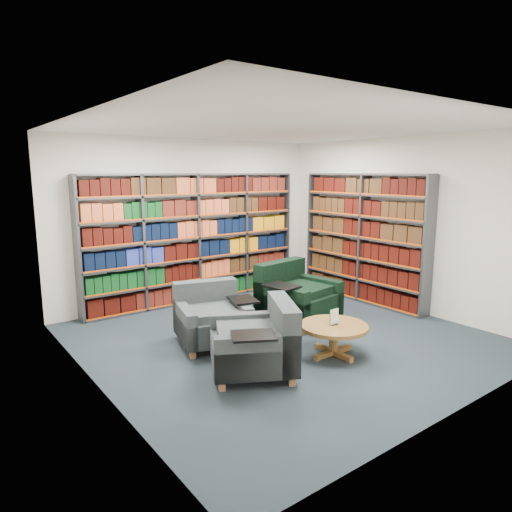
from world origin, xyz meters
TOP-DOWN VIEW (x-y plane):
  - room_shell at (0.00, 0.00)m, footprint 5.02×5.02m
  - bookshelf_back at (0.00, 2.34)m, footprint 4.00×0.28m
  - bookshelf_right at (2.34, 0.60)m, footprint 0.28×2.50m
  - chair_teal_left at (-0.87, 0.44)m, footprint 1.13×1.06m
  - chair_green_right at (0.62, 0.47)m, footprint 1.22×1.11m
  - chair_teal_front at (-0.91, -0.70)m, footprint 1.23×1.23m
  - coffee_table at (0.11, -0.85)m, footprint 0.83×0.83m

SIDE VIEW (x-z plane):
  - coffee_table at x=0.11m, z-range 0.02..0.61m
  - chair_teal_left at x=-0.87m, z-range -0.08..0.71m
  - chair_teal_front at x=-0.91m, z-range -0.08..0.75m
  - chair_green_right at x=0.62m, z-range -0.09..0.80m
  - bookshelf_back at x=0.00m, z-range 0.00..2.20m
  - bookshelf_right at x=2.34m, z-range 0.00..2.20m
  - room_shell at x=0.00m, z-range -0.01..2.81m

